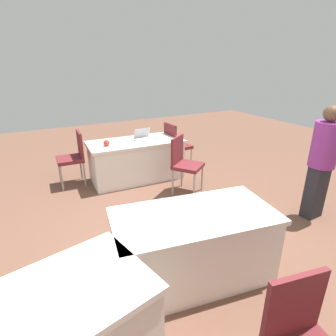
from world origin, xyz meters
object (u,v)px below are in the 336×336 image
(yarn_ball, at_px, (107,143))
(scissors_red, at_px, (153,139))
(laptop_silver, at_px, (144,138))
(chair_aisle, at_px, (175,143))
(person_attendee_browsing, at_px, (322,159))
(chair_near_front, at_px, (74,155))
(table_mid_right, at_px, (193,246))
(chair_back_row, at_px, (184,161))
(table_foreground, at_px, (136,160))

(yarn_ball, relative_size, scissors_red, 0.59)
(laptop_silver, bearing_deg, chair_aisle, -174.84)
(person_attendee_browsing, bearing_deg, chair_near_front, -47.62)
(chair_aisle, bearing_deg, person_attendee_browsing, 15.08)
(table_mid_right, xyz_separation_m, chair_back_row, (-0.94, -1.75, 0.18))
(chair_back_row, bearing_deg, table_mid_right, 25.68)
(person_attendee_browsing, height_order, yarn_ball, person_attendee_browsing)
(yarn_ball, bearing_deg, table_mid_right, 92.34)
(table_foreground, xyz_separation_m, person_attendee_browsing, (-1.72, 2.45, 0.51))
(yarn_ball, bearing_deg, chair_near_front, -34.34)
(chair_near_front, distance_m, scissors_red, 1.45)
(chair_aisle, relative_size, yarn_ball, 8.99)
(chair_near_front, relative_size, laptop_silver, 2.88)
(laptop_silver, bearing_deg, table_mid_right, 73.23)
(chair_near_front, bearing_deg, laptop_silver, -102.11)
(table_mid_right, relative_size, person_attendee_browsing, 1.07)
(person_attendee_browsing, relative_size, laptop_silver, 4.75)
(table_mid_right, relative_size, laptop_silver, 5.06)
(chair_back_row, distance_m, person_attendee_browsing, 2.00)
(yarn_ball, bearing_deg, laptop_silver, -177.90)
(chair_near_front, height_order, chair_aisle, chair_near_front)
(table_mid_right, xyz_separation_m, person_attendee_browsing, (-2.16, -0.20, 0.51))
(chair_near_front, bearing_deg, yarn_ball, -121.74)
(laptop_silver, height_order, scissors_red, laptop_silver)
(table_foreground, distance_m, table_mid_right, 2.69)
(chair_near_front, height_order, scissors_red, chair_near_front)
(scissors_red, bearing_deg, person_attendee_browsing, -45.95)
(table_mid_right, distance_m, laptop_silver, 2.72)
(yarn_ball, height_order, scissors_red, yarn_ball)
(table_foreground, bearing_deg, yarn_ball, 6.26)
(person_attendee_browsing, bearing_deg, yarn_ball, -49.53)
(table_mid_right, height_order, chair_aisle, chair_aisle)
(chair_back_row, bearing_deg, person_attendee_browsing, 92.04)
(scissors_red, bearing_deg, chair_near_front, -179.58)
(chair_aisle, relative_size, laptop_silver, 2.87)
(laptop_silver, relative_size, yarn_ball, 3.13)
(chair_back_row, bearing_deg, chair_near_front, -73.39)
(chair_near_front, height_order, chair_back_row, chair_near_front)
(laptop_silver, distance_m, scissors_red, 0.18)
(laptop_silver, bearing_deg, person_attendee_browsing, 119.03)
(chair_aisle, distance_m, yarn_ball, 1.46)
(person_attendee_browsing, xyz_separation_m, yarn_ball, (2.27, -2.39, -0.09))
(table_foreground, relative_size, chair_aisle, 1.81)
(chair_aisle, height_order, yarn_ball, chair_aisle)
(scissors_red, bearing_deg, table_foreground, -174.91)
(chair_aisle, height_order, scissors_red, chair_aisle)
(person_attendee_browsing, relative_size, yarn_ball, 14.85)
(chair_aisle, height_order, person_attendee_browsing, person_attendee_browsing)
(table_mid_right, bearing_deg, scissors_red, -106.73)
(chair_aisle, xyz_separation_m, scissors_red, (0.55, 0.13, 0.19))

